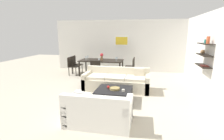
% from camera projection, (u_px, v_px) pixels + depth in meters
% --- Properties ---
extents(ground_plane, '(18.00, 18.00, 0.00)m').
position_uv_depth(ground_plane, '(114.00, 92.00, 5.97)').
color(ground_plane, '#BCB29E').
extents(back_wall_unit, '(8.40, 0.09, 2.70)m').
position_uv_depth(back_wall_unit, '(132.00, 46.00, 9.00)').
color(back_wall_unit, silver).
rests_on(back_wall_unit, ground).
extents(right_wall_shelf_unit, '(0.34, 8.20, 2.70)m').
position_uv_depth(right_wall_shelf_unit, '(207.00, 54.00, 5.66)').
color(right_wall_shelf_unit, silver).
rests_on(right_wall_shelf_unit, ground).
extents(sofa_beige, '(2.35, 0.90, 0.78)m').
position_uv_depth(sofa_beige, '(117.00, 82.00, 6.22)').
color(sofa_beige, beige).
rests_on(sofa_beige, ground).
extents(loveseat_white, '(1.47, 0.90, 0.78)m').
position_uv_depth(loveseat_white, '(99.00, 111.00, 3.87)').
color(loveseat_white, white).
rests_on(loveseat_white, ground).
extents(coffee_table, '(1.05, 0.96, 0.38)m').
position_uv_depth(coffee_table, '(114.00, 95.00, 5.16)').
color(coffee_table, black).
rests_on(coffee_table, ground).
extents(decorative_bowl, '(0.31, 0.31, 0.06)m').
position_uv_depth(decorative_bowl, '(115.00, 88.00, 5.09)').
color(decorative_bowl, '#99844C').
rests_on(decorative_bowl, coffee_table).
extents(candle_jar, '(0.08, 0.08, 0.06)m').
position_uv_depth(candle_jar, '(123.00, 90.00, 4.92)').
color(candle_jar, silver).
rests_on(candle_jar, coffee_table).
extents(apple_on_coffee_table, '(0.09, 0.09, 0.09)m').
position_uv_depth(apple_on_coffee_table, '(108.00, 87.00, 5.18)').
color(apple_on_coffee_table, red).
rests_on(apple_on_coffee_table, coffee_table).
extents(dining_table, '(2.06, 1.02, 0.75)m').
position_uv_depth(dining_table, '(102.00, 61.00, 8.24)').
color(dining_table, black).
rests_on(dining_table, ground).
extents(dining_chair_left_near, '(0.44, 0.44, 0.88)m').
position_uv_depth(dining_chair_left_near, '(72.00, 65.00, 8.34)').
color(dining_chair_left_near, black).
rests_on(dining_chair_left_near, ground).
extents(dining_chair_left_far, '(0.44, 0.44, 0.88)m').
position_uv_depth(dining_chair_left_far, '(76.00, 63.00, 8.78)').
color(dining_chair_left_far, black).
rests_on(dining_chair_left_far, ground).
extents(dining_chair_foot, '(0.44, 0.44, 0.88)m').
position_uv_depth(dining_chair_foot, '(96.00, 69.00, 7.41)').
color(dining_chair_foot, black).
rests_on(dining_chair_foot, ground).
extents(dining_chair_right_near, '(0.44, 0.44, 0.88)m').
position_uv_depth(dining_chair_right_near, '(131.00, 67.00, 7.78)').
color(dining_chair_right_near, black).
rests_on(dining_chair_right_near, ground).
extents(dining_chair_right_far, '(0.44, 0.44, 0.88)m').
position_uv_depth(dining_chair_right_far, '(132.00, 65.00, 8.22)').
color(dining_chair_right_far, black).
rests_on(dining_chair_right_far, ground).
extents(wine_glass_left_far, '(0.07, 0.07, 0.18)m').
position_uv_depth(wine_glass_left_far, '(88.00, 57.00, 8.47)').
color(wine_glass_left_far, silver).
rests_on(wine_glass_left_far, dining_table).
extents(wine_glass_right_near, '(0.08, 0.08, 0.18)m').
position_uv_depth(wine_glass_right_near, '(116.00, 58.00, 7.94)').
color(wine_glass_right_near, silver).
rests_on(wine_glass_right_near, dining_table).
extents(wine_glass_foot, '(0.06, 0.06, 0.14)m').
position_uv_depth(wine_glass_foot, '(99.00, 59.00, 7.78)').
color(wine_glass_foot, silver).
rests_on(wine_glass_foot, dining_table).
extents(wine_glass_left_near, '(0.07, 0.07, 0.17)m').
position_uv_depth(wine_glass_left_near, '(86.00, 58.00, 8.23)').
color(wine_glass_left_near, silver).
rests_on(wine_glass_left_near, dining_table).
extents(wine_glass_right_far, '(0.07, 0.07, 0.15)m').
position_uv_depth(wine_glass_right_far, '(117.00, 58.00, 8.19)').
color(wine_glass_right_far, silver).
rests_on(wine_glass_right_far, dining_table).
extents(centerpiece_vase, '(0.16, 0.16, 0.33)m').
position_uv_depth(centerpiece_vase, '(102.00, 56.00, 8.18)').
color(centerpiece_vase, olive).
rests_on(centerpiece_vase, dining_table).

